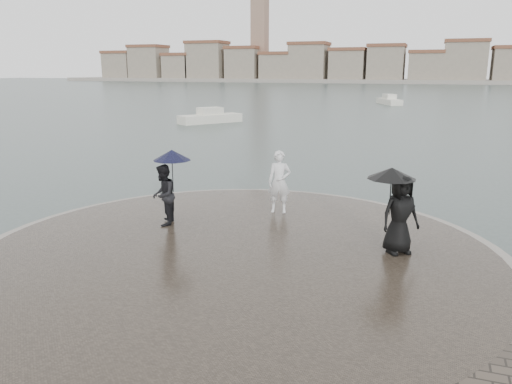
% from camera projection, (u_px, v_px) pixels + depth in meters
% --- Properties ---
extents(ground, '(400.00, 400.00, 0.00)m').
position_uv_depth(ground, '(161.00, 338.00, 8.48)').
color(ground, '#2B3835').
rests_on(ground, ground).
extents(kerb_ring, '(12.50, 12.50, 0.32)m').
position_uv_depth(kerb_ring, '(237.00, 258.00, 11.64)').
color(kerb_ring, gray).
rests_on(kerb_ring, ground).
extents(quay_tip, '(11.90, 11.90, 0.36)m').
position_uv_depth(quay_tip, '(237.00, 257.00, 11.63)').
color(quay_tip, '#2D261E').
rests_on(quay_tip, ground).
extents(statue, '(0.73, 0.55, 1.82)m').
position_uv_depth(statue, '(279.00, 182.00, 14.46)').
color(statue, silver).
rests_on(statue, quay_tip).
extents(visitor_left, '(1.17, 1.08, 2.04)m').
position_uv_depth(visitor_left, '(165.00, 185.00, 13.25)').
color(visitor_left, black).
rests_on(visitor_left, quay_tip).
extents(visitor_right, '(1.33, 1.14, 1.95)m').
position_uv_depth(visitor_right, '(398.00, 204.00, 11.22)').
color(visitor_right, black).
rests_on(visitor_right, quay_tip).
extents(far_skyline, '(260.00, 20.00, 37.00)m').
position_uv_depth(far_skyline, '(405.00, 65.00, 156.04)').
color(far_skyline, gray).
rests_on(far_skyline, ground).
extents(boats, '(40.05, 34.01, 1.50)m').
position_uv_depth(boats, '(415.00, 111.00, 49.53)').
color(boats, beige).
rests_on(boats, ground).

